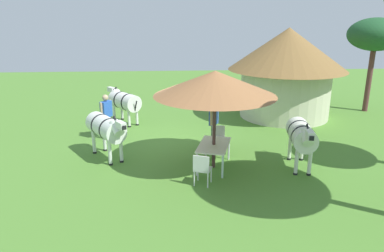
{
  "coord_description": "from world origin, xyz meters",
  "views": [
    {
      "loc": [
        11.74,
        -0.41,
        4.48
      ],
      "look_at": [
        0.56,
        0.32,
        1.0
      ],
      "focal_mm": 33.88,
      "sensor_mm": 36.0,
      "label": 1
    }
  ],
  "objects": [
    {
      "name": "ground_plane",
      "position": [
        0.0,
        0.0,
        0.0
      ],
      "size": [
        36.0,
        36.0,
        0.0
      ],
      "primitive_type": "plane",
      "color": "#4E812F"
    },
    {
      "name": "thatched_hut",
      "position": [
        -3.93,
        4.79,
        2.23
      ],
      "size": [
        5.15,
        5.15,
        3.93
      ],
      "rotation": [
        0.0,
        0.0,
        5.02
      ],
      "color": "beige",
      "rests_on": "ground_plane"
    },
    {
      "name": "shade_umbrella",
      "position": [
        1.61,
        0.91,
        2.59
      ],
      "size": [
        3.55,
        3.55,
        2.95
      ],
      "color": "#492D2B",
      "rests_on": "ground_plane"
    },
    {
      "name": "patio_dining_table",
      "position": [
        1.61,
        0.91,
        0.66
      ],
      "size": [
        1.7,
        1.25,
        0.74
      ],
      "rotation": [
        0.0,
        0.0,
        -0.29
      ],
      "color": "silver",
      "rests_on": "ground_plane"
    },
    {
      "name": "patio_chair_east_end",
      "position": [
        2.82,
        0.44,
        0.52
      ],
      "size": [
        0.55,
        0.56,
        0.9
      ],
      "rotation": [
        0.0,
        0.0,
        1.2
      ],
      "color": "silver",
      "rests_on": "ground_plane"
    },
    {
      "name": "patio_chair_near_hut",
      "position": [
        0.35,
        1.2,
        0.52
      ],
      "size": [
        0.51,
        0.52,
        0.9
      ],
      "rotation": [
        0.0,
        0.0,
        -1.8
      ],
      "color": "silver",
      "rests_on": "ground_plane"
    },
    {
      "name": "guest_beside_umbrella",
      "position": [
        -0.18,
        1.12,
        0.98
      ],
      "size": [
        0.53,
        0.38,
        1.63
      ],
      "rotation": [
        0.0,
        0.0,
        5.82
      ],
      "color": "black",
      "rests_on": "ground_plane"
    },
    {
      "name": "standing_watcher",
      "position": [
        -1.28,
        -2.72,
        1.01
      ],
      "size": [
        0.53,
        0.41,
        1.68
      ],
      "rotation": [
        0.0,
        0.0,
        -0.54
      ],
      "color": "black",
      "rests_on": "ground_plane"
    },
    {
      "name": "zebra_nearest_camera",
      "position": [
        -3.28,
        -2.31,
        0.96
      ],
      "size": [
        1.84,
        1.59,
        1.49
      ],
      "rotation": [
        0.0,
        0.0,
        2.25
      ],
      "color": "silver",
      "rests_on": "ground_plane"
    },
    {
      "name": "zebra_by_umbrella",
      "position": [
        1.83,
        3.49,
        1.03
      ],
      "size": [
        2.17,
        0.91,
        1.57
      ],
      "rotation": [
        0.0,
        0.0,
        4.56
      ],
      "color": "silver",
      "rests_on": "ground_plane"
    },
    {
      "name": "zebra_toward_hut",
      "position": [
        0.67,
        -2.41,
        1.02
      ],
      "size": [
        2.02,
        1.53,
        1.56
      ],
      "rotation": [
        0.0,
        0.0,
        5.3
      ],
      "color": "silver",
      "rests_on": "ground_plane"
    },
    {
      "name": "acacia_tree_far_lawn",
      "position": [
        -4.56,
        9.0,
        3.55
      ],
      "size": [
        2.47,
        2.47,
        4.33
      ],
      "color": "brown",
      "rests_on": "ground_plane"
    }
  ]
}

